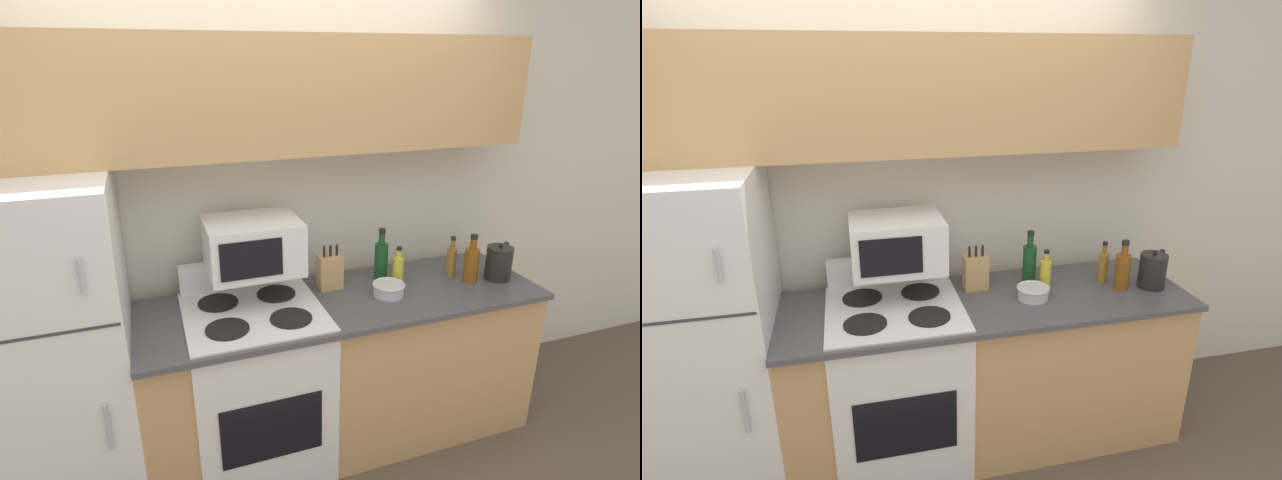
{
  "view_description": "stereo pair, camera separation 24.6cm",
  "coord_description": "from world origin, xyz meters",
  "views": [
    {
      "loc": [
        -0.6,
        -1.89,
        2.11
      ],
      "look_at": [
        0.18,
        0.29,
        1.25
      ],
      "focal_mm": 28.0,
      "sensor_mm": 36.0,
      "label": 1
    },
    {
      "loc": [
        -0.36,
        -1.96,
        2.11
      ],
      "look_at": [
        0.18,
        0.29,
        1.25
      ],
      "focal_mm": 28.0,
      "sensor_mm": 36.0,
      "label": 2
    }
  ],
  "objects": [
    {
      "name": "stove",
      "position": [
        -0.17,
        0.31,
        0.47
      ],
      "size": [
        0.68,
        0.66,
        1.07
      ],
      "color": "white",
      "rests_on": "ground_plane"
    },
    {
      "name": "bottle_cooking_spray",
      "position": [
        0.67,
        0.37,
        0.99
      ],
      "size": [
        0.06,
        0.06,
        0.22
      ],
      "color": "gold",
      "rests_on": "lower_cabinets"
    },
    {
      "name": "bottle_whiskey",
      "position": [
        1.07,
        0.26,
        1.01
      ],
      "size": [
        0.08,
        0.08,
        0.28
      ],
      "color": "brown",
      "rests_on": "lower_cabinets"
    },
    {
      "name": "upper_cabinets",
      "position": [
        0.0,
        0.56,
        1.93
      ],
      "size": [
        2.8,
        0.32,
        0.56
      ],
      "color": "tan",
      "rests_on": "refrigerator"
    },
    {
      "name": "bottle_wine_green",
      "position": [
        0.61,
        0.47,
        1.02
      ],
      "size": [
        0.08,
        0.08,
        0.3
      ],
      "color": "#194C23",
      "rests_on": "lower_cabinets"
    },
    {
      "name": "wall_back",
      "position": [
        0.0,
        0.74,
        1.27
      ],
      "size": [
        8.0,
        0.05,
        2.55
      ],
      "color": "silver",
      "rests_on": "ground_plane"
    },
    {
      "name": "lower_cabinets",
      "position": [
        0.33,
        0.32,
        0.45
      ],
      "size": [
        2.15,
        0.68,
        0.9
      ],
      "color": "tan",
      "rests_on": "ground_plane"
    },
    {
      "name": "bottle_vinegar",
      "position": [
        1.01,
        0.36,
        1.0
      ],
      "size": [
        0.06,
        0.06,
        0.24
      ],
      "color": "olive",
      "rests_on": "lower_cabinets"
    },
    {
      "name": "bowl",
      "position": [
        0.55,
        0.26,
        0.94
      ],
      "size": [
        0.18,
        0.18,
        0.07
      ],
      "color": "silver",
      "rests_on": "lower_cabinets"
    },
    {
      "name": "microwave",
      "position": [
        -0.13,
        0.43,
        1.21
      ],
      "size": [
        0.47,
        0.37,
        0.27
      ],
      "color": "white",
      "rests_on": "stove"
    },
    {
      "name": "knife_block",
      "position": [
        0.29,
        0.45,
        1.0
      ],
      "size": [
        0.13,
        0.09,
        0.25
      ],
      "color": "tan",
      "rests_on": "lower_cabinets"
    },
    {
      "name": "bottle_soy_sauce",
      "position": [
        1.35,
        0.32,
        0.98
      ],
      "size": [
        0.05,
        0.05,
        0.18
      ],
      "color": "black",
      "rests_on": "lower_cabinets"
    },
    {
      "name": "kettle",
      "position": [
        1.24,
        0.24,
        1.0
      ],
      "size": [
        0.15,
        0.15,
        0.22
      ],
      "color": "black",
      "rests_on": "lower_cabinets"
    },
    {
      "name": "refrigerator",
      "position": [
        -1.08,
        0.35,
        0.82
      ],
      "size": [
        0.65,
        0.73,
        1.65
      ],
      "color": "white",
      "rests_on": "ground_plane"
    }
  ]
}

